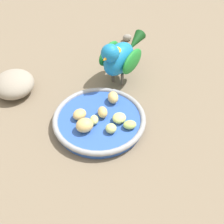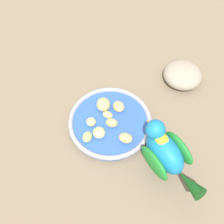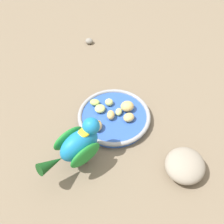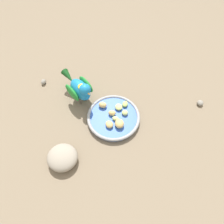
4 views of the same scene
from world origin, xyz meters
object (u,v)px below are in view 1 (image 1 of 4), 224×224
parrot (120,57)px  apple_piece_3 (103,112)px  apple_piece_1 (85,125)px  apple_piece_5 (119,118)px  apple_piece_7 (111,128)px  rock_large (14,84)px  pebble_0 (127,38)px  apple_piece_2 (129,126)px  apple_piece_4 (80,114)px  apple_piece_6 (113,97)px  apple_piece_0 (94,119)px  feeding_bowl (100,120)px

parrot → apple_piece_3: bearing=16.7°
apple_piece_1 → apple_piece_5: size_ratio=1.22×
apple_piece_7 → rock_large: bearing=99.6°
pebble_0 → apple_piece_3: bearing=-149.4°
apple_piece_2 → parrot: size_ratio=0.15×
apple_piece_2 → apple_piece_4: bearing=114.7°
apple_piece_6 → pebble_0: (0.26, 0.17, -0.02)m
pebble_0 → apple_piece_6: bearing=-146.9°
apple_piece_5 → apple_piece_0: bearing=135.5°
apple_piece_1 → apple_piece_7: (0.03, -0.04, -0.00)m
apple_piece_4 → apple_piece_5: size_ratio=1.04×
apple_piece_1 → pebble_0: size_ratio=1.35×
apple_piece_5 → apple_piece_6: size_ratio=0.94×
apple_piece_3 → apple_piece_7: apple_piece_3 is taller
apple_piece_3 → apple_piece_5: (0.01, -0.04, -0.00)m
apple_piece_4 → pebble_0: bearing=23.0°
pebble_0 → apple_piece_5: bearing=-143.3°
apple_piece_1 → parrot: size_ratio=0.20×
feeding_bowl → apple_piece_7: (-0.01, -0.04, 0.01)m
feeding_bowl → apple_piece_6: apple_piece_6 is taller
apple_piece_3 → rock_large: rock_large is taller
apple_piece_7 → parrot: size_ratio=0.13×
apple_piece_1 → parrot: (0.19, 0.07, 0.04)m
apple_piece_0 → feeding_bowl: bearing=-12.5°
apple_piece_1 → apple_piece_5: apple_piece_1 is taller
feeding_bowl → pebble_0: feeding_bowl is taller
parrot → rock_large: size_ratio=1.80×
rock_large → apple_piece_1: bearing=-86.6°
apple_piece_0 → apple_piece_1: apple_piece_1 is taller
feeding_bowl → apple_piece_5: bearing=-55.5°
apple_piece_6 → parrot: parrot is taller
apple_piece_7 → rock_large: 0.28m
apple_piece_3 → pebble_0: size_ratio=1.06×
rock_large → apple_piece_5: bearing=-72.9°
feeding_bowl → rock_large: (-0.06, 0.24, 0.01)m
apple_piece_4 → apple_piece_0: bearing=-70.4°
apple_piece_5 → apple_piece_7: (-0.04, -0.01, 0.00)m
apple_piece_0 → rock_large: (-0.04, 0.23, -0.00)m
apple_piece_3 → apple_piece_6: bearing=16.2°
apple_piece_6 → apple_piece_7: 0.10m
apple_piece_0 → rock_large: size_ratio=0.24×
apple_piece_1 → pebble_0: apple_piece_1 is taller
apple_piece_4 → pebble_0: size_ratio=1.15×
apple_piece_1 → parrot: bearing=19.7°
apple_piece_0 → apple_piece_2: (0.04, -0.07, 0.00)m
apple_piece_4 → rock_large: size_ratio=0.31×
apple_piece_0 → apple_piece_1: size_ratio=0.67×
feeding_bowl → apple_piece_1: apple_piece_1 is taller
apple_piece_0 → apple_piece_3: apple_piece_3 is taller
apple_piece_3 → apple_piece_7: 0.05m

